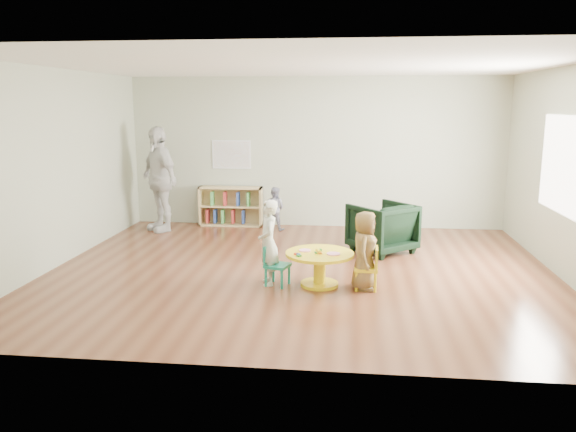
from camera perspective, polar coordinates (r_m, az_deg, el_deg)
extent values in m
plane|color=#582E1C|center=(7.92, 1.30, -5.55)|extent=(7.00, 7.00, 0.00)
cube|color=white|center=(7.59, 1.40, 14.73)|extent=(7.00, 6.00, 0.10)
cube|color=#A4AE95|center=(10.61, 2.79, 6.45)|extent=(7.00, 0.10, 2.80)
cube|color=#A4AE95|center=(4.69, -1.88, 0.28)|extent=(7.00, 0.10, 2.80)
cube|color=#A4AE95|center=(8.67, -22.44, 4.52)|extent=(0.10, 6.00, 2.80)
cube|color=#A4AE95|center=(8.12, 26.85, 3.75)|extent=(0.10, 6.00, 2.80)
cube|color=silver|center=(8.38, 26.08, 4.71)|extent=(0.02, 1.60, 1.30)
cylinder|color=yellow|center=(7.24, 3.23, -5.54)|extent=(0.16, 0.16, 0.40)
cylinder|color=yellow|center=(7.30, 3.21, -6.89)|extent=(0.49, 0.49, 0.04)
cylinder|color=yellow|center=(7.18, 3.25, -3.86)|extent=(0.88, 0.88, 0.04)
cylinder|color=pink|center=(7.23, 1.73, -3.52)|extent=(0.15, 0.15, 0.02)
cylinder|color=pink|center=(7.09, 4.63, -3.85)|extent=(0.17, 0.17, 0.02)
cylinder|color=yellow|center=(7.15, 3.08, -3.58)|extent=(0.08, 0.13, 0.04)
cylinder|color=#116421|center=(7.08, 2.81, -3.74)|extent=(0.04, 0.05, 0.02)
cylinder|color=#116421|center=(7.23, 3.35, -3.42)|extent=(0.04, 0.05, 0.02)
cube|color=red|center=(7.06, 0.85, -3.87)|extent=(0.07, 0.07, 0.02)
cube|color=orange|center=(7.11, 3.31, -3.78)|extent=(0.05, 0.06, 0.02)
cube|color=blue|center=(7.05, 1.03, -3.90)|extent=(0.06, 0.07, 0.02)
cube|color=#116421|center=(6.98, 1.12, -4.06)|extent=(0.07, 0.07, 0.02)
cube|color=#18866A|center=(7.22, -1.07, -5.05)|extent=(0.36, 0.36, 0.04)
cube|color=#18866A|center=(7.23, -1.95, -3.87)|extent=(0.11, 0.28, 0.24)
cylinder|color=#18866A|center=(7.40, -1.48, -5.77)|extent=(0.03, 0.03, 0.24)
cylinder|color=#18866A|center=(7.21, -2.27, -6.25)|extent=(0.03, 0.03, 0.24)
cylinder|color=#18866A|center=(7.31, 0.12, -5.99)|extent=(0.03, 0.03, 0.24)
cylinder|color=#18866A|center=(7.11, -0.63, -6.48)|extent=(0.03, 0.03, 0.24)
cube|color=yellow|center=(7.14, 7.94, -5.28)|extent=(0.30, 0.30, 0.04)
cube|color=yellow|center=(7.10, 8.99, -4.19)|extent=(0.04, 0.29, 0.25)
cylinder|color=yellow|center=(7.07, 8.85, -6.70)|extent=(0.03, 0.03, 0.25)
cylinder|color=yellow|center=(7.30, 8.83, -6.14)|extent=(0.03, 0.03, 0.25)
cylinder|color=yellow|center=(7.07, 6.96, -6.65)|extent=(0.03, 0.03, 0.25)
cylinder|color=yellow|center=(7.29, 7.00, -6.09)|extent=(0.03, 0.03, 0.25)
cube|color=tan|center=(10.93, -8.83, 1.05)|extent=(0.03, 0.30, 0.75)
cube|color=tan|center=(10.69, -2.76, 0.94)|extent=(0.03, 0.30, 0.75)
cube|color=tan|center=(10.87, -5.79, -0.87)|extent=(1.20, 0.30, 0.03)
cube|color=tan|center=(10.74, -5.87, 2.89)|extent=(1.20, 0.30, 0.03)
cube|color=tan|center=(10.80, -5.83, 1.00)|extent=(1.14, 0.28, 0.03)
cube|color=tan|center=(10.93, -5.68, 1.13)|extent=(1.20, 0.02, 0.75)
cube|color=#BA3331|center=(10.92, -8.14, 0.01)|extent=(0.04, 0.18, 0.26)
cube|color=#2D4A9E|center=(10.88, -7.38, 0.00)|extent=(0.04, 0.18, 0.26)
cube|color=#57BC5C|center=(10.85, -6.61, -0.02)|extent=(0.04, 0.18, 0.26)
cube|color=#BA3331|center=(10.80, -5.57, -0.04)|extent=(0.04, 0.18, 0.26)
cube|color=#2D4A9E|center=(10.76, -4.53, -0.07)|extent=(0.04, 0.18, 0.26)
cube|color=#57BC5C|center=(10.83, -7.68, 1.79)|extent=(0.04, 0.18, 0.26)
cube|color=#BA3331|center=(10.77, -6.39, 1.77)|extent=(0.04, 0.18, 0.26)
cube|color=#2D4A9E|center=(10.72, -5.08, 1.75)|extent=(0.04, 0.18, 0.26)
cube|color=#57BC5C|center=(10.68, -4.03, 1.74)|extent=(0.04, 0.18, 0.26)
cube|color=white|center=(10.82, -5.76, 6.23)|extent=(0.74, 0.01, 0.54)
cube|color=#E54E30|center=(10.81, -5.76, 6.23)|extent=(0.70, 0.00, 0.50)
imported|color=black|center=(8.91, 9.54, -1.18)|extent=(1.20, 1.20, 0.79)
imported|color=silver|center=(7.20, -2.00, -2.71)|extent=(0.35, 0.45, 1.11)
imported|color=#C69216|center=(7.08, 7.80, -3.49)|extent=(0.38, 0.52, 1.00)
imported|color=#1C2147|center=(10.35, -1.38, 0.76)|extent=(0.45, 0.39, 0.80)
imported|color=silver|center=(10.49, -12.96, 3.67)|extent=(1.13, 1.11, 1.91)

